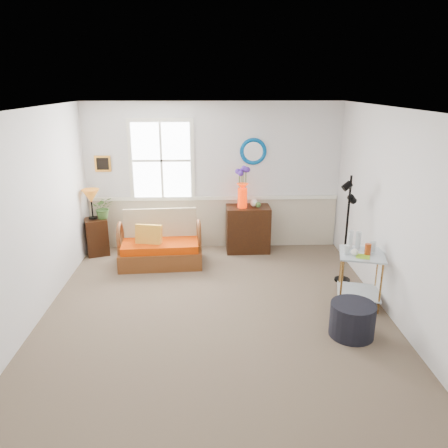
{
  "coord_description": "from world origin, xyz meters",
  "views": [
    {
      "loc": [
        -0.06,
        -5.12,
        2.87
      ],
      "look_at": [
        0.12,
        0.3,
        1.13
      ],
      "focal_mm": 35.0,
      "sensor_mm": 36.0,
      "label": 1
    }
  ],
  "objects_px": {
    "side_table": "(360,279)",
    "floor_lamp": "(347,230)",
    "loveseat": "(160,239)",
    "ottoman": "(352,320)",
    "cabinet": "(248,229)",
    "lamp_stand": "(97,236)"
  },
  "relations": [
    {
      "from": "side_table",
      "to": "floor_lamp",
      "type": "xyz_separation_m",
      "value": [
        0.0,
        0.72,
        0.45
      ]
    },
    {
      "from": "loveseat",
      "to": "ottoman",
      "type": "xyz_separation_m",
      "value": [
        2.5,
        -2.25,
        -0.23
      ]
    },
    {
      "from": "cabinet",
      "to": "loveseat",
      "type": "bearing_deg",
      "value": -159.99
    },
    {
      "from": "side_table",
      "to": "cabinet",
      "type": "bearing_deg",
      "value": 123.29
    },
    {
      "from": "lamp_stand",
      "to": "floor_lamp",
      "type": "distance_m",
      "value": 4.22
    },
    {
      "from": "side_table",
      "to": "ottoman",
      "type": "xyz_separation_m",
      "value": [
        -0.33,
        -0.79,
        -0.16
      ]
    },
    {
      "from": "lamp_stand",
      "to": "ottoman",
      "type": "relative_size",
      "value": 1.22
    },
    {
      "from": "ottoman",
      "to": "side_table",
      "type": "bearing_deg",
      "value": 67.05
    },
    {
      "from": "side_table",
      "to": "floor_lamp",
      "type": "height_order",
      "value": "floor_lamp"
    },
    {
      "from": "cabinet",
      "to": "side_table",
      "type": "height_order",
      "value": "cabinet"
    },
    {
      "from": "floor_lamp",
      "to": "ottoman",
      "type": "height_order",
      "value": "floor_lamp"
    },
    {
      "from": "loveseat",
      "to": "ottoman",
      "type": "distance_m",
      "value": 3.38
    },
    {
      "from": "side_table",
      "to": "floor_lamp",
      "type": "bearing_deg",
      "value": 89.92
    },
    {
      "from": "cabinet",
      "to": "floor_lamp",
      "type": "xyz_separation_m",
      "value": [
        1.34,
        -1.33,
        0.41
      ]
    },
    {
      "from": "lamp_stand",
      "to": "cabinet",
      "type": "xyz_separation_m",
      "value": [
        2.66,
        0.09,
        0.09
      ]
    },
    {
      "from": "loveseat",
      "to": "lamp_stand",
      "type": "xyz_separation_m",
      "value": [
        -1.16,
        0.49,
        -0.11
      ]
    },
    {
      "from": "loveseat",
      "to": "lamp_stand",
      "type": "bearing_deg",
      "value": 153.24
    },
    {
      "from": "side_table",
      "to": "loveseat",
      "type": "bearing_deg",
      "value": 152.74
    },
    {
      "from": "loveseat",
      "to": "floor_lamp",
      "type": "distance_m",
      "value": 2.96
    },
    {
      "from": "loveseat",
      "to": "ottoman",
      "type": "relative_size",
      "value": 2.51
    },
    {
      "from": "floor_lamp",
      "to": "side_table",
      "type": "bearing_deg",
      "value": -103.73
    },
    {
      "from": "lamp_stand",
      "to": "cabinet",
      "type": "relative_size",
      "value": 0.79
    }
  ]
}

